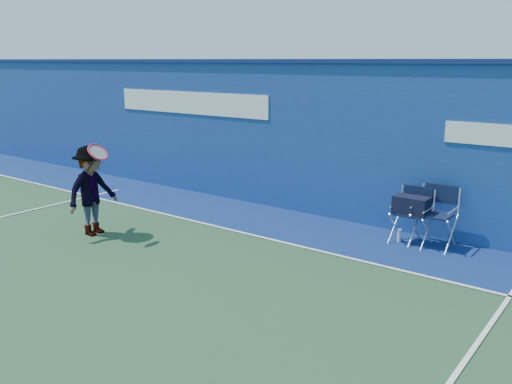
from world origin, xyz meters
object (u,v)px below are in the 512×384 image
Objects in this scene: directors_chair_left at (433,228)px; directors_chair_right at (411,221)px; water_bottle at (399,236)px; tennis_player at (92,190)px.

directors_chair_left is 1.07× the size of directors_chair_right.
directors_chair_left is 4.44× the size of water_bottle.
directors_chair_right is at bearing 31.73° from tennis_player.
directors_chair_left is at bearing 30.31° from tennis_player.
directors_chair_right is 0.57× the size of tennis_player.
directors_chair_left reaches higher than water_bottle.
directors_chair_left is 0.59m from water_bottle.
directors_chair_right is 0.34m from water_bottle.
directors_chair_left reaches higher than directors_chair_right.
tennis_player is at bearing -149.69° from directors_chair_left.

